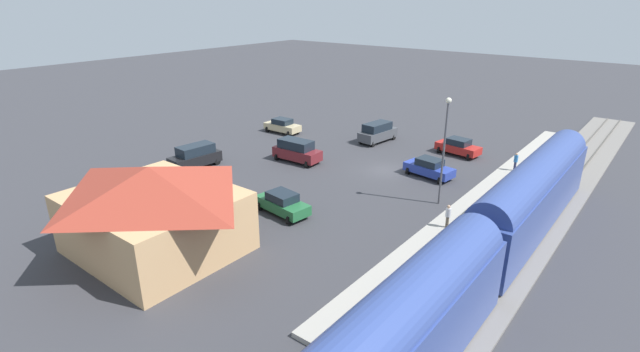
# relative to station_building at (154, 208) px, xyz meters

# --- Properties ---
(ground_plane) EXTENTS (200.00, 200.00, 0.00)m
(ground_plane) POSITION_rel_station_building_xyz_m (-4.00, -22.00, -2.98)
(ground_plane) COLOR #38383D
(railway_track) EXTENTS (4.80, 70.00, 0.30)m
(railway_track) POSITION_rel_station_building_xyz_m (-18.00, -22.00, -2.89)
(railway_track) COLOR slate
(railway_track) RESTS_ON ground
(platform) EXTENTS (3.20, 46.00, 0.30)m
(platform) POSITION_rel_station_building_xyz_m (-14.00, -22.00, -2.83)
(platform) COLOR #A8A399
(platform) RESTS_ON ground
(station_building) EXTENTS (10.73, 9.35, 5.75)m
(station_building) POSITION_rel_station_building_xyz_m (0.00, 0.00, 0.00)
(station_building) COLOR tan
(station_building) RESTS_ON ground
(pedestrian_on_platform) EXTENTS (0.36, 0.36, 1.71)m
(pedestrian_on_platform) POSITION_rel_station_building_xyz_m (-13.66, -14.02, -1.70)
(pedestrian_on_platform) COLOR brown
(pedestrian_on_platform) RESTS_ON platform
(pedestrian_waiting_far) EXTENTS (0.36, 0.36, 1.71)m
(pedestrian_waiting_far) POSITION_rel_station_building_xyz_m (-13.78, -28.71, -1.70)
(pedestrian_waiting_far) COLOR #23284C
(pedestrian_waiting_far) RESTS_ON platform
(sedan_blue) EXTENTS (4.71, 2.74, 1.74)m
(sedan_blue) POSITION_rel_station_building_xyz_m (-7.90, -22.99, -2.10)
(sedan_blue) COLOR #283D9E
(sedan_blue) RESTS_ON ground
(suv_maroon) EXTENTS (4.97, 2.54, 2.22)m
(suv_maroon) POSITION_rel_station_building_xyz_m (4.35, -18.76, -1.83)
(suv_maroon) COLOR maroon
(suv_maroon) RESTS_ON ground
(sedan_green) EXTENTS (4.70, 2.70, 1.74)m
(sedan_green) POSITION_rel_station_building_xyz_m (-2.70, -8.97, -2.10)
(sedan_green) COLOR #236638
(sedan_green) RESTS_ON ground
(suv_charcoal) EXTENTS (2.48, 5.08, 2.22)m
(suv_charcoal) POSITION_rel_station_building_xyz_m (1.62, -29.52, -1.83)
(suv_charcoal) COLOR #47494F
(suv_charcoal) RESTS_ON ground
(suv_black) EXTENTS (2.37, 5.05, 2.22)m
(suv_black) POSITION_rel_station_building_xyz_m (10.84, -11.43, -1.83)
(suv_black) COLOR black
(suv_black) RESTS_ON ground
(sedan_tan) EXTENTS (4.55, 2.37, 1.74)m
(sedan_tan) POSITION_rel_station_building_xyz_m (12.58, -25.64, -2.10)
(sedan_tan) COLOR #C6B284
(sedan_tan) RESTS_ON ground
(sedan_red) EXTENTS (4.70, 2.72, 1.74)m
(sedan_red) POSITION_rel_station_building_xyz_m (-7.40, -30.73, -2.10)
(sedan_red) COLOR red
(sedan_red) RESTS_ON ground
(light_pole_near_platform) EXTENTS (0.44, 0.44, 8.52)m
(light_pole_near_platform) POSITION_rel_station_building_xyz_m (-11.20, -18.05, 2.31)
(light_pole_near_platform) COLOR #515156
(light_pole_near_platform) RESTS_ON ground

